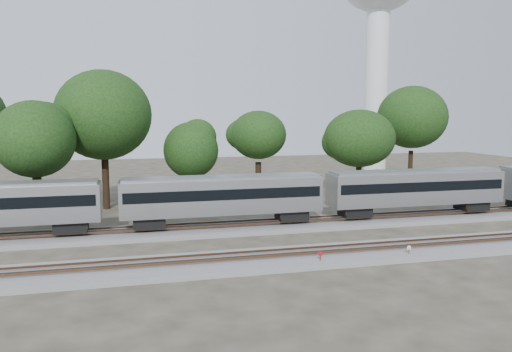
# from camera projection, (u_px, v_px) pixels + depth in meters

# --- Properties ---
(ground) EXTENTS (160.00, 160.00, 0.00)m
(ground) POSITION_uv_depth(u_px,v_px,m) (233.00, 249.00, 37.86)
(ground) COLOR #383328
(ground) RESTS_ON ground
(track_far) EXTENTS (160.00, 5.00, 0.73)m
(track_far) POSITION_uv_depth(u_px,v_px,m) (220.00, 229.00, 43.61)
(track_far) COLOR slate
(track_far) RESTS_ON ground
(track_near) EXTENTS (160.00, 5.00, 0.73)m
(track_near) POSITION_uv_depth(u_px,v_px,m) (245.00, 261.00, 33.99)
(track_near) COLOR slate
(track_near) RESTS_ON ground
(train) EXTENTS (109.52, 3.13, 4.61)m
(train) POSITION_uv_depth(u_px,v_px,m) (325.00, 191.00, 45.62)
(train) COLOR #ACAFB3
(train) RESTS_ON ground
(switch_stand_red) EXTENTS (0.32, 0.14, 1.05)m
(switch_stand_red) POSITION_uv_depth(u_px,v_px,m) (320.00, 257.00, 33.43)
(switch_stand_red) COLOR #512D19
(switch_stand_red) RESTS_ON ground
(switch_stand_white) EXTENTS (0.32, 0.06, 1.01)m
(switch_stand_white) POSITION_uv_depth(u_px,v_px,m) (409.00, 251.00, 35.06)
(switch_stand_white) COLOR #512D19
(switch_stand_white) RESTS_ON ground
(switch_lever) EXTENTS (0.53, 0.35, 0.30)m
(switch_lever) POSITION_uv_depth(u_px,v_px,m) (322.00, 265.00, 33.42)
(switch_lever) COLOR #512D19
(switch_lever) RESTS_ON ground
(water_tower) EXTENTS (14.58, 14.58, 40.35)m
(water_tower) POSITION_uv_depth(u_px,v_px,m) (379.00, 2.00, 88.17)
(water_tower) COLOR silver
(water_tower) RESTS_ON ground
(tree_2) EXTENTS (7.98, 7.98, 11.25)m
(tree_2) POSITION_uv_depth(u_px,v_px,m) (35.00, 139.00, 46.65)
(tree_2) COLOR black
(tree_2) RESTS_ON ground
(tree_3) EXTENTS (10.23, 10.23, 14.42)m
(tree_3) POSITION_uv_depth(u_px,v_px,m) (103.00, 115.00, 52.65)
(tree_3) COLOR black
(tree_3) RESTS_ON ground
(tree_4) EXTENTS (6.30, 6.30, 8.89)m
(tree_4) POSITION_uv_depth(u_px,v_px,m) (191.00, 150.00, 55.03)
(tree_4) COLOR black
(tree_4) RESTS_ON ground
(tree_5) EXTENTS (7.65, 7.65, 10.78)m
(tree_5) POSITION_uv_depth(u_px,v_px,m) (258.00, 135.00, 63.07)
(tree_5) COLOR black
(tree_5) RESTS_ON ground
(tree_6) EXTENTS (7.34, 7.34, 10.34)m
(tree_6) POSITION_uv_depth(u_px,v_px,m) (359.00, 139.00, 60.54)
(tree_6) COLOR black
(tree_6) RESTS_ON ground
(tree_7) EXTENTS (9.88, 9.88, 13.93)m
(tree_7) POSITION_uv_depth(u_px,v_px,m) (412.00, 117.00, 66.72)
(tree_7) COLOR black
(tree_7) RESTS_ON ground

